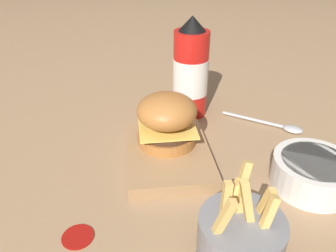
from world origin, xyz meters
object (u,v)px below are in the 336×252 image
burger (167,119)px  spoon (280,126)px  serving_board (168,154)px  side_bowl (313,172)px  fries_basket (240,237)px  ketchup_bottle (191,72)px

burger → spoon: 0.28m
burger → spoon: size_ratio=0.71×
serving_board → side_bowl: (0.10, 0.24, 0.02)m
side_bowl → spoon: bearing=172.1°
serving_board → fries_basket: (0.23, 0.07, 0.03)m
side_bowl → burger: bearing=-118.6°
ketchup_bottle → spoon: bearing=62.3°
burger → ketchup_bottle: bearing=155.2°
burger → fries_basket: bearing=14.3°
fries_basket → side_bowl: (-0.13, 0.17, -0.01)m
burger → fries_basket: (0.26, 0.07, -0.04)m
burger → side_bowl: size_ratio=0.82×
serving_board → ketchup_bottle: bearing=157.9°
side_bowl → spoon: size_ratio=0.86×
serving_board → side_bowl: bearing=66.2°
ketchup_bottle → serving_board: bearing=-22.1°
ketchup_bottle → side_bowl: size_ratio=1.67×
burger → side_bowl: (0.13, 0.24, -0.05)m
ketchup_bottle → burger: bearing=-24.8°
fries_basket → spoon: (-0.32, 0.20, -0.03)m
burger → ketchup_bottle: 0.18m
burger → side_bowl: burger is taller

